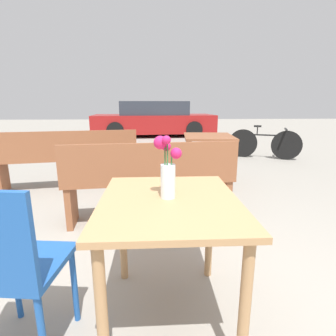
{
  "coord_description": "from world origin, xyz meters",
  "views": [
    {
      "loc": [
        -0.07,
        -1.28,
        1.21
      ],
      "look_at": [
        -0.01,
        0.02,
        0.89
      ],
      "focal_mm": 28.0,
      "sensor_mm": 36.0,
      "label": 1
    }
  ],
  "objects_px": {
    "table_front": "(169,219)",
    "flower_vase": "(167,172)",
    "bicycle": "(264,144)",
    "cafe_chair": "(8,264)",
    "bench_near": "(68,157)",
    "parked_car": "(154,120)",
    "bench_middle": "(151,179)",
    "table_back": "(208,144)"
  },
  "relations": [
    {
      "from": "parked_car",
      "to": "flower_vase",
      "type": "bearing_deg",
      "value": -89.46
    },
    {
      "from": "table_front",
      "to": "bench_middle",
      "type": "xyz_separation_m",
      "value": [
        -0.11,
        1.26,
        -0.14
      ]
    },
    {
      "from": "bench_near",
      "to": "parked_car",
      "type": "height_order",
      "value": "parked_car"
    },
    {
      "from": "table_front",
      "to": "bench_middle",
      "type": "relative_size",
      "value": 0.48
    },
    {
      "from": "bench_near",
      "to": "bicycle",
      "type": "bearing_deg",
      "value": 28.77
    },
    {
      "from": "bicycle",
      "to": "table_front",
      "type": "bearing_deg",
      "value": -118.34
    },
    {
      "from": "cafe_chair",
      "to": "table_back",
      "type": "distance_m",
      "value": 3.13
    },
    {
      "from": "table_front",
      "to": "cafe_chair",
      "type": "bearing_deg",
      "value": -162.57
    },
    {
      "from": "bench_middle",
      "to": "parked_car",
      "type": "distance_m",
      "value": 7.65
    },
    {
      "from": "bench_near",
      "to": "parked_car",
      "type": "relative_size",
      "value": 0.42
    },
    {
      "from": "flower_vase",
      "to": "cafe_chair",
      "type": "distance_m",
      "value": 0.83
    },
    {
      "from": "bench_near",
      "to": "flower_vase",
      "type": "bearing_deg",
      "value": -61.77
    },
    {
      "from": "cafe_chair",
      "to": "parked_car",
      "type": "height_order",
      "value": "parked_car"
    },
    {
      "from": "bicycle",
      "to": "table_back",
      "type": "bearing_deg",
      "value": -131.29
    },
    {
      "from": "table_front",
      "to": "bicycle",
      "type": "relative_size",
      "value": 0.58
    },
    {
      "from": "table_front",
      "to": "flower_vase",
      "type": "xyz_separation_m",
      "value": [
        -0.01,
        0.02,
        0.26
      ]
    },
    {
      "from": "table_back",
      "to": "parked_car",
      "type": "xyz_separation_m",
      "value": [
        -0.82,
        6.36,
        -0.01
      ]
    },
    {
      "from": "table_front",
      "to": "bench_middle",
      "type": "distance_m",
      "value": 1.27
    },
    {
      "from": "bicycle",
      "to": "cafe_chair",
      "type": "bearing_deg",
      "value": -123.76
    },
    {
      "from": "bicycle",
      "to": "parked_car",
      "type": "height_order",
      "value": "parked_car"
    },
    {
      "from": "table_front",
      "to": "cafe_chair",
      "type": "height_order",
      "value": "cafe_chair"
    },
    {
      "from": "cafe_chair",
      "to": "bench_middle",
      "type": "xyz_separation_m",
      "value": [
        0.61,
        1.49,
        -0.06
      ]
    },
    {
      "from": "table_front",
      "to": "table_back",
      "type": "distance_m",
      "value": 2.65
    },
    {
      "from": "bench_middle",
      "to": "table_back",
      "type": "height_order",
      "value": "bench_middle"
    },
    {
      "from": "bench_near",
      "to": "table_back",
      "type": "xyz_separation_m",
      "value": [
        2.02,
        0.13,
        0.15
      ]
    },
    {
      "from": "table_back",
      "to": "bench_middle",
      "type": "bearing_deg",
      "value": -123.21
    },
    {
      "from": "flower_vase",
      "to": "parked_car",
      "type": "bearing_deg",
      "value": 90.54
    },
    {
      "from": "flower_vase",
      "to": "table_back",
      "type": "height_order",
      "value": "flower_vase"
    },
    {
      "from": "bench_near",
      "to": "table_back",
      "type": "height_order",
      "value": "bench_near"
    },
    {
      "from": "bench_middle",
      "to": "table_back",
      "type": "xyz_separation_m",
      "value": [
        0.84,
        1.28,
        0.16
      ]
    },
    {
      "from": "parked_car",
      "to": "cafe_chair",
      "type": "bearing_deg",
      "value": -93.97
    },
    {
      "from": "bench_near",
      "to": "bench_middle",
      "type": "xyz_separation_m",
      "value": [
        1.18,
        -1.16,
        -0.01
      ]
    },
    {
      "from": "table_front",
      "to": "bicycle",
      "type": "bearing_deg",
      "value": 61.66
    },
    {
      "from": "parked_car",
      "to": "bench_middle",
      "type": "bearing_deg",
      "value": -90.16
    },
    {
      "from": "table_front",
      "to": "flower_vase",
      "type": "distance_m",
      "value": 0.26
    },
    {
      "from": "cafe_chair",
      "to": "bench_middle",
      "type": "bearing_deg",
      "value": 67.62
    },
    {
      "from": "flower_vase",
      "to": "parked_car",
      "type": "xyz_separation_m",
      "value": [
        -0.08,
        8.88,
        -0.25
      ]
    },
    {
      "from": "flower_vase",
      "to": "bench_near",
      "type": "distance_m",
      "value": 2.75
    },
    {
      "from": "bench_middle",
      "to": "table_back",
      "type": "bearing_deg",
      "value": 56.79
    },
    {
      "from": "table_front",
      "to": "bench_near",
      "type": "height_order",
      "value": "bench_near"
    },
    {
      "from": "bench_near",
      "to": "bench_middle",
      "type": "distance_m",
      "value": 1.66
    },
    {
      "from": "parked_car",
      "to": "bicycle",
      "type": "bearing_deg",
      "value": -60.78
    }
  ]
}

